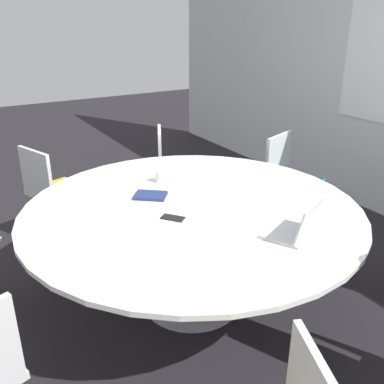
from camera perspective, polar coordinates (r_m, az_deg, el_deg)
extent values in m
plane|color=black|center=(3.11, 0.00, -14.19)|extent=(16.00, 16.00, 0.00)
cylinder|color=#B7B7BC|center=(3.11, 0.00, -14.05)|extent=(0.69, 0.69, 0.02)
cylinder|color=#B7B7BC|center=(2.91, 0.00, -8.54)|extent=(0.19, 0.19, 0.68)
cylinder|color=white|center=(2.75, 0.00, -2.22)|extent=(2.16, 2.16, 0.03)
cube|color=silver|center=(4.04, 13.61, 1.25)|extent=(0.54, 0.56, 0.04)
cube|color=teal|center=(4.04, 13.64, 1.59)|extent=(0.48, 0.49, 0.01)
cube|color=silver|center=(4.05, 11.42, 4.79)|extent=(0.17, 0.40, 0.40)
cylinder|color=silver|center=(4.28, 14.41, -0.92)|extent=(0.02, 0.02, 0.42)
cylinder|color=silver|center=(3.98, 12.15, -2.54)|extent=(0.02, 0.02, 0.42)
cube|color=silver|center=(4.25, -1.58, 2.92)|extent=(0.58, 0.57, 0.04)
cube|color=teal|center=(4.24, -1.59, 3.25)|extent=(0.51, 0.50, 0.01)
cube|color=silver|center=(4.17, -4.30, 5.69)|extent=(0.39, 0.21, 0.40)
cylinder|color=silver|center=(4.49, -1.67, 0.95)|extent=(0.02, 0.02, 0.42)
cylinder|color=silver|center=(4.16, -1.42, -0.87)|extent=(0.02, 0.02, 0.42)
cube|color=silver|center=(3.91, -17.26, 0.12)|extent=(0.55, 0.54, 0.04)
cube|color=gold|center=(3.90, -17.31, 0.47)|extent=(0.49, 0.48, 0.01)
cube|color=silver|center=(3.75, -20.10, 2.35)|extent=(0.40, 0.17, 0.40)
cylinder|color=silver|center=(4.14, -18.31, -2.19)|extent=(0.02, 0.02, 0.42)
cylinder|color=silver|center=(3.86, -15.37, -3.66)|extent=(0.02, 0.02, 0.42)
cube|color=silver|center=(2.46, 12.67, -5.30)|extent=(0.33, 0.35, 0.02)
cube|color=silver|center=(2.38, 15.31, -3.64)|extent=(0.16, 0.28, 0.20)
cube|color=black|center=(2.39, 15.18, -3.61)|extent=(0.14, 0.25, 0.17)
cube|color=navy|center=(2.89, -5.56, -0.46)|extent=(0.25, 0.26, 0.02)
cylinder|color=white|center=(3.14, -4.24, 2.06)|extent=(0.07, 0.07, 0.08)
cube|color=black|center=(2.58, -2.58, -3.47)|extent=(0.15, 0.14, 0.01)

